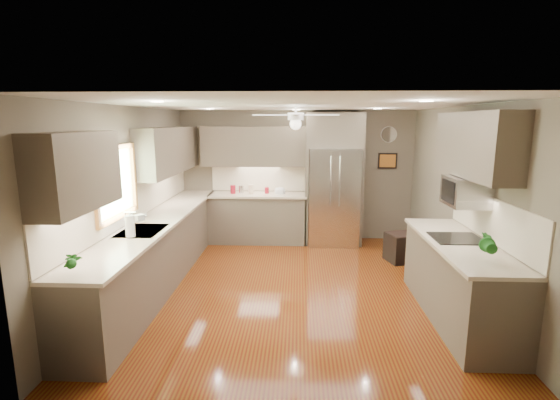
# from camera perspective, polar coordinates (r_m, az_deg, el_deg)

# --- Properties ---
(floor) EXTENTS (5.00, 5.00, 0.00)m
(floor) POSITION_cam_1_polar(r_m,az_deg,el_deg) (5.84, 2.02, -12.14)
(floor) COLOR #55180B
(floor) RESTS_ON ground
(ceiling) EXTENTS (5.00, 5.00, 0.00)m
(ceiling) POSITION_cam_1_polar(r_m,az_deg,el_deg) (5.37, 2.21, 13.19)
(ceiling) COLOR white
(ceiling) RESTS_ON ground
(wall_back) EXTENTS (4.50, 0.00, 4.50)m
(wall_back) POSITION_cam_1_polar(r_m,az_deg,el_deg) (7.94, 2.28, 3.44)
(wall_back) COLOR #665D4E
(wall_back) RESTS_ON ground
(wall_front) EXTENTS (4.50, 0.00, 4.50)m
(wall_front) POSITION_cam_1_polar(r_m,az_deg,el_deg) (3.05, 1.67, -9.04)
(wall_front) COLOR #665D4E
(wall_front) RESTS_ON ground
(wall_left) EXTENTS (0.00, 5.00, 5.00)m
(wall_left) POSITION_cam_1_polar(r_m,az_deg,el_deg) (5.93, -20.19, 0.18)
(wall_left) COLOR #665D4E
(wall_left) RESTS_ON ground
(wall_right) EXTENTS (0.00, 5.00, 5.00)m
(wall_right) POSITION_cam_1_polar(r_m,az_deg,el_deg) (5.90, 24.54, -0.20)
(wall_right) COLOR #665D4E
(wall_right) RESTS_ON ground
(canister_a) EXTENTS (0.10, 0.10, 0.16)m
(canister_a) POSITION_cam_1_polar(r_m,az_deg,el_deg) (7.76, -6.63, 1.49)
(canister_a) COLOR maroon
(canister_a) RESTS_ON back_run
(canister_b) EXTENTS (0.10, 0.10, 0.14)m
(canister_b) POSITION_cam_1_polar(r_m,az_deg,el_deg) (7.80, -5.48, 1.49)
(canister_b) COLOR silver
(canister_b) RESTS_ON back_run
(canister_c) EXTENTS (0.12, 0.12, 0.16)m
(canister_c) POSITION_cam_1_polar(r_m,az_deg,el_deg) (7.72, -4.09, 1.56)
(canister_c) COLOR beige
(canister_c) RESTS_ON back_run
(canister_d) EXTENTS (0.10, 0.10, 0.12)m
(canister_d) POSITION_cam_1_polar(r_m,az_deg,el_deg) (7.73, -1.87, 1.37)
(canister_d) COLOR maroon
(canister_d) RESTS_ON back_run
(soap_bottle) EXTENTS (0.11, 0.11, 0.19)m
(soap_bottle) POSITION_cam_1_polar(r_m,az_deg,el_deg) (5.75, -19.09, -2.30)
(soap_bottle) COLOR white
(soap_bottle) RESTS_ON left_run
(potted_plant_left) EXTENTS (0.18, 0.15, 0.29)m
(potted_plant_left) POSITION_cam_1_polar(r_m,az_deg,el_deg) (4.07, -27.40, -7.63)
(potted_plant_left) COLOR #1C621C
(potted_plant_left) RESTS_ON left_run
(potted_plant_right) EXTENTS (0.21, 0.18, 0.35)m
(potted_plant_right) POSITION_cam_1_polar(r_m,az_deg,el_deg) (4.49, 27.34, -5.51)
(potted_plant_right) COLOR #1C621C
(potted_plant_right) RESTS_ON right_run
(bowl) EXTENTS (0.21, 0.21, 0.05)m
(bowl) POSITION_cam_1_polar(r_m,az_deg,el_deg) (7.67, -0.01, 1.03)
(bowl) COLOR beige
(bowl) RESTS_ON back_run
(left_run) EXTENTS (0.65, 4.70, 1.45)m
(left_run) POSITION_cam_1_polar(r_m,az_deg,el_deg) (6.14, -16.61, -6.61)
(left_run) COLOR #4C4337
(left_run) RESTS_ON ground
(back_run) EXTENTS (1.85, 0.65, 1.45)m
(back_run) POSITION_cam_1_polar(r_m,az_deg,el_deg) (7.82, -3.10, -2.38)
(back_run) COLOR #4C4337
(back_run) RESTS_ON ground
(uppers) EXTENTS (4.50, 4.70, 0.95)m
(uppers) POSITION_cam_1_polar(r_m,az_deg,el_deg) (6.14, -4.77, 7.02)
(uppers) COLOR #4C4337
(uppers) RESTS_ON wall_left
(window) EXTENTS (0.05, 1.12, 0.92)m
(window) POSITION_cam_1_polar(r_m,az_deg,el_deg) (5.42, -22.12, 2.29)
(window) COLOR #BFF2B2
(window) RESTS_ON wall_left
(sink) EXTENTS (0.50, 0.70, 0.32)m
(sink) POSITION_cam_1_polar(r_m,az_deg,el_deg) (5.43, -18.86, -4.40)
(sink) COLOR silver
(sink) RESTS_ON left_run
(refrigerator) EXTENTS (1.06, 0.75, 2.45)m
(refrigerator) POSITION_cam_1_polar(r_m,az_deg,el_deg) (7.63, 7.53, 2.59)
(refrigerator) COLOR silver
(refrigerator) RESTS_ON ground
(right_run) EXTENTS (0.70, 2.20, 1.45)m
(right_run) POSITION_cam_1_polar(r_m,az_deg,el_deg) (5.26, 23.81, -10.09)
(right_run) COLOR #4C4337
(right_run) RESTS_ON ground
(microwave) EXTENTS (0.43, 0.55, 0.34)m
(microwave) POSITION_cam_1_polar(r_m,az_deg,el_deg) (5.27, 24.67, 1.10)
(microwave) COLOR silver
(microwave) RESTS_ON wall_right
(ceiling_fan) EXTENTS (1.18, 1.18, 0.32)m
(ceiling_fan) POSITION_cam_1_polar(r_m,az_deg,el_deg) (5.67, 2.22, 11.38)
(ceiling_fan) COLOR white
(ceiling_fan) RESTS_ON ceiling
(recessed_lights) EXTENTS (2.84, 3.14, 0.01)m
(recessed_lights) POSITION_cam_1_polar(r_m,az_deg,el_deg) (5.77, 1.83, 12.98)
(recessed_lights) COLOR white
(recessed_lights) RESTS_ON ceiling
(wall_clock) EXTENTS (0.30, 0.03, 0.30)m
(wall_clock) POSITION_cam_1_polar(r_m,az_deg,el_deg) (8.04, 15.06, 8.90)
(wall_clock) COLOR white
(wall_clock) RESTS_ON wall_back
(framed_print) EXTENTS (0.36, 0.03, 0.30)m
(framed_print) POSITION_cam_1_polar(r_m,az_deg,el_deg) (8.06, 14.89, 5.35)
(framed_print) COLOR black
(framed_print) RESTS_ON wall_back
(stool) EXTENTS (0.54, 0.54, 0.49)m
(stool) POSITION_cam_1_polar(r_m,az_deg,el_deg) (7.06, 16.65, -6.40)
(stool) COLOR black
(stool) RESTS_ON ground
(paper_towel) EXTENTS (0.11, 0.11, 0.27)m
(paper_towel) POSITION_cam_1_polar(r_m,az_deg,el_deg) (5.11, -20.34, -3.45)
(paper_towel) COLOR white
(paper_towel) RESTS_ON left_run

